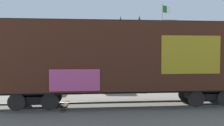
{
  "coord_description": "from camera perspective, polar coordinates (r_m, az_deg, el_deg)",
  "views": [
    {
      "loc": [
        -0.8,
        -12.58,
        3.0
      ],
      "look_at": [
        0.85,
        0.75,
        2.43
      ],
      "focal_mm": 35.67,
      "sensor_mm": 36.0,
      "label": 1
    }
  ],
  "objects": [
    {
      "name": "ground_plane",
      "position": [
        12.96,
        -3.38,
        -10.95
      ],
      "size": [
        260.0,
        260.0,
        0.0
      ],
      "primitive_type": "plane",
      "color": "slate"
    },
    {
      "name": "freight_car",
      "position": [
        12.78,
        2.96,
        1.39
      ],
      "size": [
        14.58,
        3.3,
        4.91
      ],
      "color": "#472316",
      "rests_on": "ground_plane"
    },
    {
      "name": "flagpole",
      "position": [
        27.02,
        13.09,
        7.95
      ],
      "size": [
        1.36,
        0.75,
        8.87
      ],
      "color": "silver",
      "rests_on": "ground_plane"
    },
    {
      "name": "track",
      "position": [
        13.0,
        -2.41,
        -10.72
      ],
      "size": [
        60.02,
        3.76,
        0.08
      ],
      "color": "#4C4742",
      "rests_on": "ground_plane"
    },
    {
      "name": "parked_car_red",
      "position": [
        19.44,
        -15.4,
        -4.04
      ],
      "size": [
        4.71,
        2.19,
        1.64
      ],
      "color": "#B21E1E",
      "rests_on": "ground_plane"
    },
    {
      "name": "parked_car_black",
      "position": [
        19.43,
        -0.23,
        -3.83
      ],
      "size": [
        4.31,
        2.3,
        1.74
      ],
      "color": "black",
      "rests_on": "ground_plane"
    },
    {
      "name": "hillside",
      "position": [
        77.04,
        -6.48,
        3.92
      ],
      "size": [
        133.05,
        41.19,
        14.89
      ],
      "color": "silver",
      "rests_on": "ground_plane"
    }
  ]
}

